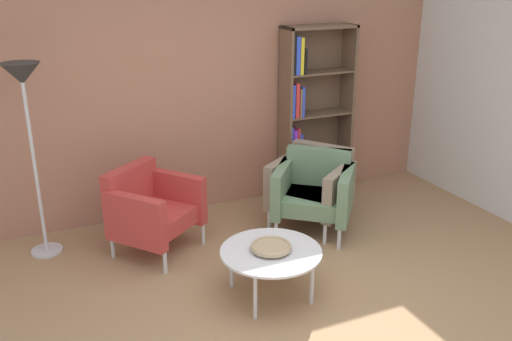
{
  "coord_description": "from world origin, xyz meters",
  "views": [
    {
      "loc": [
        -1.69,
        -2.96,
        2.48
      ],
      "look_at": [
        -0.01,
        0.84,
        0.95
      ],
      "focal_mm": 39.04,
      "sensor_mm": 36.0,
      "label": 1
    }
  ],
  "objects": [
    {
      "name": "armchair_spare_guest",
      "position": [
        -0.7,
        1.65,
        0.41
      ],
      "size": [
        0.95,
        0.94,
        0.78
      ],
      "rotation": [
        0.0,
        0.0,
        0.67
      ],
      "color": "#B73833",
      "rests_on": "ground_plane"
    },
    {
      "name": "bookshelf_tall",
      "position": [
        1.24,
        2.25,
        0.95
      ],
      "size": [
        0.8,
        0.3,
        1.9
      ],
      "color": "brown",
      "rests_on": "ground_plane"
    },
    {
      "name": "ground_plane",
      "position": [
        0.0,
        0.0,
        0.0
      ],
      "size": [
        8.32,
        8.32,
        0.0
      ],
      "primitive_type": "plane",
      "color": "#9E7751"
    },
    {
      "name": "floor_lamp_torchiere",
      "position": [
        -1.62,
        1.99,
        1.45
      ],
      "size": [
        0.32,
        0.32,
        1.74
      ],
      "color": "silver",
      "rests_on": "ground_plane"
    },
    {
      "name": "armchair_corner_red",
      "position": [
        0.92,
        1.55,
        0.41
      ],
      "size": [
        0.93,
        0.95,
        0.78
      ],
      "rotation": [
        0.0,
        0.0,
        -0.94
      ],
      "color": "gray",
      "rests_on": "ground_plane"
    },
    {
      "name": "coffee_table_low",
      "position": [
        -0.03,
        0.51,
        0.37
      ],
      "size": [
        0.8,
        0.8,
        0.4
      ],
      "color": "silver",
      "rests_on": "ground_plane"
    },
    {
      "name": "brick_back_panel",
      "position": [
        0.0,
        2.46,
        1.45
      ],
      "size": [
        6.4,
        0.12,
        2.9
      ],
      "primitive_type": "cube",
      "color": "#A87056",
      "rests_on": "ground_plane"
    },
    {
      "name": "decorative_bowl",
      "position": [
        -0.03,
        0.51,
        0.43
      ],
      "size": [
        0.32,
        0.32,
        0.05
      ],
      "color": "tan",
      "rests_on": "coffee_table_low"
    },
    {
      "name": "armchair_by_bookshelf",
      "position": [
        0.87,
        1.42,
        0.41
      ],
      "size": [
        0.95,
        0.94,
        0.78
      ],
      "rotation": [
        0.0,
        0.0,
        -0.68
      ],
      "color": "slate",
      "rests_on": "ground_plane"
    }
  ]
}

